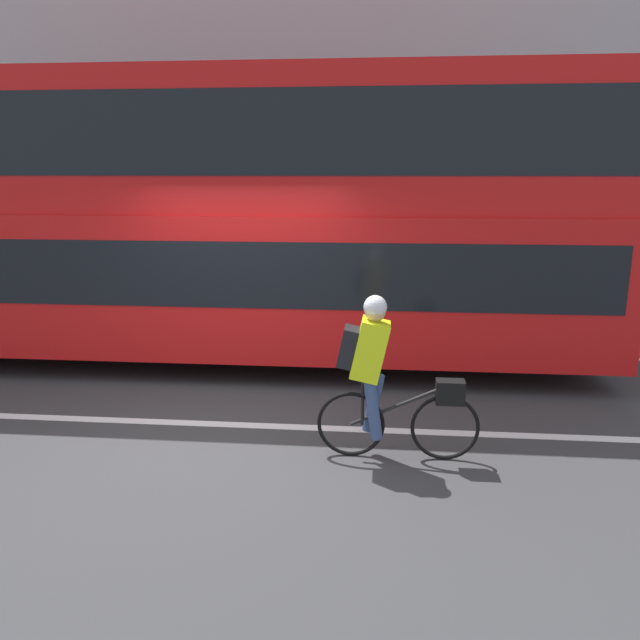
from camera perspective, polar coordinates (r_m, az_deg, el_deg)
ground_plane at (r=6.61m, az=-9.33°, el=-10.31°), size 80.00×80.00×0.00m
road_center_line at (r=6.84m, az=-8.77°, el=-9.40°), size 50.00×0.14×0.01m
sidewalk_curb at (r=11.63m, az=-2.70°, el=0.67°), size 60.00×2.49×0.14m
building_facade at (r=12.80m, az=-1.98°, el=19.62°), size 60.00×0.30×8.03m
bus at (r=8.79m, az=-9.52°, el=9.96°), size 10.55×2.52×3.85m
cyclist_on_bike at (r=5.77m, az=5.61°, el=-4.74°), size 1.52×0.32×1.56m
trash_bin at (r=12.66m, az=-21.50°, el=3.07°), size 0.55×0.55×0.85m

